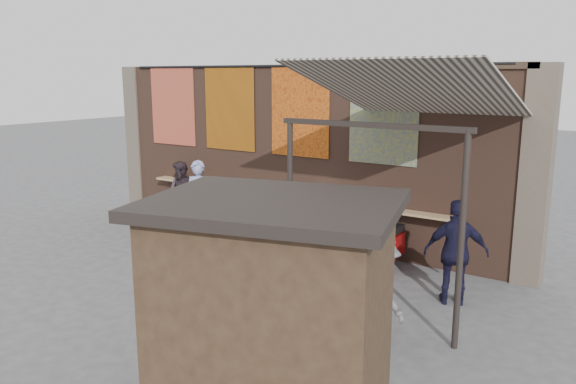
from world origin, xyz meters
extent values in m
plane|color=#474749|center=(0.00, 0.00, 0.00)|extent=(70.00, 70.00, 0.00)
cube|color=brown|center=(0.00, 2.70, 2.00)|extent=(10.00, 0.40, 4.00)
cube|color=#4C4238|center=(-5.20, 2.70, 2.00)|extent=(0.50, 0.50, 4.00)
cube|color=#4C4238|center=(5.20, 2.70, 2.00)|extent=(0.50, 0.50, 4.00)
cube|color=#9E7A51|center=(0.00, 2.33, 1.10)|extent=(8.00, 0.32, 0.05)
cube|color=white|center=(0.98, 2.30, 1.25)|extent=(0.55, 0.30, 0.26)
cube|color=maroon|center=(-3.60, 2.48, 3.00)|extent=(1.50, 0.02, 2.00)
cube|color=orange|center=(-1.70, 2.48, 3.00)|extent=(1.50, 0.02, 2.00)
cube|color=#BC5A17|center=(0.30, 2.48, 3.00)|extent=(1.50, 0.02, 2.00)
cube|color=navy|center=(2.30, 2.48, 3.00)|extent=(1.50, 0.02, 2.00)
cylinder|color=black|center=(0.00, 2.47, 3.98)|extent=(9.50, 0.06, 0.06)
imported|color=#878EC4|center=(-1.78, 1.40, 0.93)|extent=(0.80, 0.67, 1.86)
imported|color=#2E2329|center=(-2.92, 2.00, 0.83)|extent=(0.84, 0.67, 1.66)
imported|color=black|center=(4.38, 0.96, 0.90)|extent=(1.14, 0.83, 1.79)
imported|color=#5D5D62|center=(3.92, -1.06, 0.78)|extent=(1.16, 0.99, 1.56)
imported|color=#886856|center=(1.86, -0.10, 0.88)|extent=(1.01, 0.88, 1.75)
cube|color=black|center=(3.82, -3.48, 1.22)|extent=(2.61, 2.22, 2.44)
cube|color=black|center=(3.82, -3.48, 2.50)|extent=(2.94, 2.53, 0.12)
cube|color=gold|center=(3.59, -2.64, 1.77)|extent=(1.17, 0.35, 0.50)
cube|color=#473321|center=(3.59, -2.64, 0.89)|extent=(1.83, 0.58, 0.06)
cube|color=beige|center=(3.50, 0.90, 3.55)|extent=(3.20, 3.28, 0.97)
cube|color=#33261C|center=(3.50, 2.49, 3.95)|extent=(3.30, 0.08, 0.12)
cube|color=black|center=(3.50, -0.60, 3.08)|extent=(3.00, 0.08, 0.08)
cylinder|color=black|center=(2.10, -0.60, 1.55)|extent=(0.09, 0.09, 3.10)
cylinder|color=black|center=(4.90, -0.60, 1.55)|extent=(0.09, 0.09, 3.10)
camera|label=1|loc=(7.03, -7.99, 3.79)|focal=35.00mm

